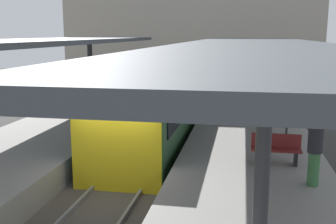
# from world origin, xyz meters

# --- Properties ---
(ground_plane) EXTENTS (80.00, 80.00, 0.00)m
(ground_plane) POSITION_xyz_m (0.00, 0.00, 0.00)
(ground_plane) COLOR #383835
(platform_left) EXTENTS (4.40, 28.00, 1.00)m
(platform_left) POSITION_xyz_m (-3.80, 0.00, 0.50)
(platform_left) COLOR gray
(platform_left) RESTS_ON ground_plane
(platform_right) EXTENTS (4.40, 28.00, 1.00)m
(platform_right) POSITION_xyz_m (3.80, 0.00, 0.50)
(platform_right) COLOR gray
(platform_right) RESTS_ON ground_plane
(track_ballast) EXTENTS (3.20, 28.00, 0.20)m
(track_ballast) POSITION_xyz_m (0.00, 0.00, 0.10)
(track_ballast) COLOR #4C4742
(track_ballast) RESTS_ON ground_plane
(rail_near_side) EXTENTS (0.08, 28.00, 0.14)m
(rail_near_side) POSITION_xyz_m (-0.72, 0.00, 0.27)
(rail_near_side) COLOR slate
(rail_near_side) RESTS_ON track_ballast
(rail_far_side) EXTENTS (0.08, 28.00, 0.14)m
(rail_far_side) POSITION_xyz_m (0.72, 0.00, 0.27)
(rail_far_side) COLOR slate
(rail_far_side) RESTS_ON track_ballast
(commuter_train) EXTENTS (2.78, 15.52, 3.10)m
(commuter_train) POSITION_xyz_m (0.00, 7.39, 1.73)
(commuter_train) COLOR #2D5633
(commuter_train) RESTS_ON track_ballast
(canopy_left) EXTENTS (4.18, 21.00, 3.48)m
(canopy_left) POSITION_xyz_m (-3.80, 1.40, 4.35)
(canopy_left) COLOR #333335
(canopy_left) RESTS_ON platform_left
(canopy_right) EXTENTS (4.18, 21.00, 3.43)m
(canopy_right) POSITION_xyz_m (3.80, 1.40, 4.30)
(canopy_right) COLOR #333335
(canopy_right) RESTS_ON platform_right
(platform_bench) EXTENTS (1.40, 0.41, 0.86)m
(platform_bench) POSITION_xyz_m (4.47, 0.65, 1.46)
(platform_bench) COLOR black
(platform_bench) RESTS_ON platform_right
(platform_sign) EXTENTS (0.90, 0.08, 2.21)m
(platform_sign) POSITION_xyz_m (5.03, 3.38, 2.62)
(platform_sign) COLOR #262628
(platform_sign) RESTS_ON platform_right
(passenger_near_bench) EXTENTS (0.36, 0.36, 1.73)m
(passenger_near_bench) POSITION_xyz_m (5.25, -0.96, 1.90)
(passenger_near_bench) COLOR #386B3D
(passenger_near_bench) RESTS_ON platform_right
(passenger_mid_platform) EXTENTS (0.36, 0.36, 1.76)m
(passenger_mid_platform) POSITION_xyz_m (5.43, 6.55, 1.92)
(passenger_mid_platform) COLOR #998460
(passenger_mid_platform) RESTS_ON platform_right
(station_building_backdrop) EXTENTS (18.00, 6.00, 11.00)m
(station_building_backdrop) POSITION_xyz_m (-0.33, 20.00, 5.50)
(station_building_backdrop) COLOR #A89E8E
(station_building_backdrop) RESTS_ON ground_plane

